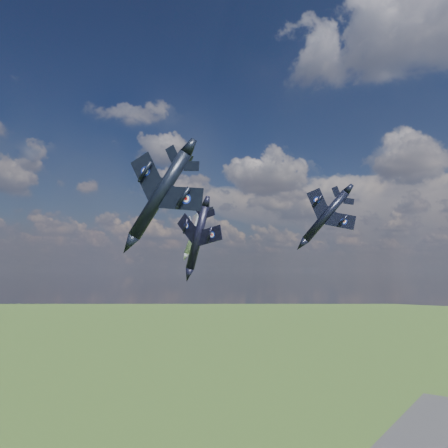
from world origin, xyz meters
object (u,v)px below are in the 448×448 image
Objects in this scene: jet_high_navy at (325,216)px; jet_lead_navy at (198,238)px; jet_right_navy at (160,195)px; jet_left_silver at (193,235)px.

jet_lead_navy is at bearing -142.02° from jet_high_navy.
jet_high_navy is at bearing 67.39° from jet_right_navy.
jet_right_navy is at bearing -116.01° from jet_high_navy.
jet_high_navy is 33.98m from jet_left_silver.
jet_high_navy is (3.11, 40.29, 1.36)m from jet_right_navy.
jet_right_navy is 1.14× the size of jet_left_silver.
jet_lead_navy is at bearing 99.28° from jet_right_navy.
jet_lead_navy is 32.08m from jet_left_silver.
jet_high_navy is at bearing 10.68° from jet_left_silver.
jet_high_navy reaches higher than jet_left_silver.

